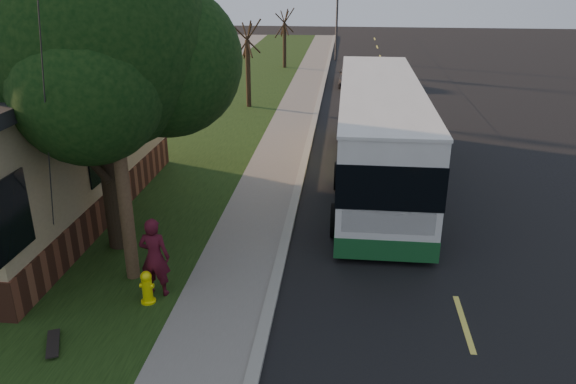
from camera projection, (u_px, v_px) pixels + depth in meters
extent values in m
plane|color=black|center=(269.00, 312.00, 11.78)|extent=(120.00, 120.00, 0.00)
cube|color=black|center=(414.00, 163.00, 20.61)|extent=(8.00, 80.00, 0.01)
cube|color=gray|center=(305.00, 158.00, 20.97)|extent=(0.25, 80.00, 0.12)
cube|color=slate|center=(279.00, 158.00, 21.08)|extent=(2.00, 80.00, 0.08)
cube|color=black|center=(188.00, 155.00, 21.42)|extent=(5.00, 80.00, 0.07)
cylinder|color=yellow|center=(147.00, 291.00, 11.90)|extent=(0.22, 0.22, 0.55)
sphere|color=yellow|center=(146.00, 277.00, 11.77)|extent=(0.24, 0.24, 0.24)
cylinder|color=yellow|center=(147.00, 286.00, 11.85)|extent=(0.30, 0.10, 0.10)
cylinder|color=yellow|center=(147.00, 286.00, 11.85)|extent=(0.10, 0.18, 0.10)
cylinder|color=yellow|center=(149.00, 301.00, 12.00)|extent=(0.32, 0.32, 0.04)
cylinder|color=#473321|center=(111.00, 82.00, 11.31)|extent=(0.30, 0.30, 9.00)
cylinder|color=#2D2D30|center=(47.00, 133.00, 10.67)|extent=(2.52, 3.21, 7.60)
cylinder|color=black|center=(112.00, 172.00, 13.71)|extent=(0.56, 0.56, 4.00)
sphere|color=black|center=(95.00, 37.00, 12.52)|extent=(5.20, 5.20, 5.20)
sphere|color=black|center=(166.00, 61.00, 13.16)|extent=(3.60, 3.60, 3.60)
sphere|color=black|center=(37.00, 52.00, 12.38)|extent=(3.80, 3.80, 3.80)
sphere|color=black|center=(88.00, 89.00, 11.62)|extent=(3.20, 3.20, 3.20)
sphere|color=black|center=(93.00, 13.00, 13.71)|extent=(3.40, 3.40, 3.40)
cylinder|color=black|center=(248.00, 74.00, 28.07)|extent=(0.24, 0.24, 3.30)
cylinder|color=black|center=(247.00, 40.00, 27.45)|extent=(1.38, 0.57, 2.01)
cylinder|color=black|center=(247.00, 40.00, 27.45)|extent=(0.74, 1.21, 1.58)
cylinder|color=black|center=(247.00, 40.00, 27.45)|extent=(0.65, 1.05, 1.95)
cylinder|color=black|center=(247.00, 40.00, 27.45)|extent=(1.28, 0.53, 1.33)
cylinder|color=black|center=(247.00, 40.00, 27.45)|extent=(0.75, 1.21, 1.70)
cylinder|color=black|center=(285.00, 45.00, 39.14)|extent=(0.24, 0.24, 3.03)
cylinder|color=black|center=(285.00, 23.00, 38.57)|extent=(1.38, 0.57, 2.01)
cylinder|color=black|center=(285.00, 23.00, 38.57)|extent=(0.74, 1.21, 1.58)
cylinder|color=black|center=(285.00, 23.00, 38.57)|extent=(0.65, 1.05, 1.95)
cylinder|color=black|center=(285.00, 23.00, 38.57)|extent=(1.28, 0.53, 1.33)
cylinder|color=black|center=(285.00, 23.00, 38.57)|extent=(0.75, 1.21, 1.70)
cylinder|color=#2D2D30|center=(337.00, 23.00, 42.05)|extent=(0.16, 0.16, 5.50)
cube|color=silver|center=(379.00, 128.00, 18.32)|extent=(2.48, 11.90, 2.68)
cube|color=#175326|center=(376.00, 168.00, 18.84)|extent=(2.50, 11.92, 0.55)
cube|color=black|center=(379.00, 122.00, 18.25)|extent=(2.52, 11.94, 1.09)
cube|color=black|center=(390.00, 202.00, 12.92)|extent=(2.18, 0.06, 1.59)
cube|color=yellow|center=(394.00, 147.00, 12.43)|extent=(1.59, 0.06, 0.35)
cube|color=#FFF2CC|center=(355.00, 245.00, 13.41)|extent=(0.25, 0.04, 0.15)
cube|color=#FFF2CC|center=(418.00, 248.00, 13.27)|extent=(0.25, 0.04, 0.15)
cube|color=silver|center=(381.00, 86.00, 17.82)|extent=(2.53, 11.95, 0.08)
cylinder|color=black|center=(336.00, 220.00, 14.94)|extent=(0.28, 0.91, 0.91)
cylinder|color=black|center=(431.00, 224.00, 14.70)|extent=(0.28, 0.91, 0.91)
cylinder|color=black|center=(339.00, 176.00, 18.05)|extent=(0.28, 0.91, 0.91)
cylinder|color=black|center=(417.00, 179.00, 17.81)|extent=(0.28, 0.91, 0.91)
cylinder|color=black|center=(341.00, 131.00, 22.99)|extent=(0.28, 0.91, 0.91)
cylinder|color=black|center=(403.00, 133.00, 22.74)|extent=(0.28, 0.91, 0.91)
imported|color=#440D1A|center=(155.00, 257.00, 11.97)|extent=(0.67, 0.45, 1.81)
cube|color=black|center=(53.00, 343.00, 10.56)|extent=(0.58, 0.90, 0.02)
cylinder|color=silver|center=(53.00, 355.00, 10.31)|extent=(0.21, 0.14, 0.06)
cylinder|color=silver|center=(54.00, 336.00, 10.85)|extent=(0.21, 0.14, 0.06)
imported|color=black|center=(352.00, 74.00, 33.97)|extent=(1.61, 3.90, 1.32)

